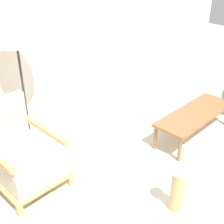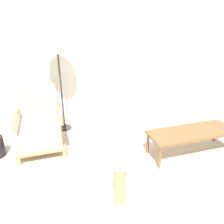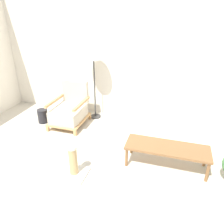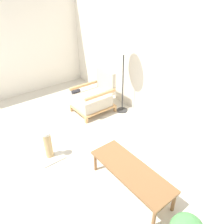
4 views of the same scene
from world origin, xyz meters
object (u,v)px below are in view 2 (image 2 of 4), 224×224
coffee_table (192,133)px  scratching_post (120,190)px  armchair (40,127)px  floor_lamp (57,46)px

coffee_table → scratching_post: scratching_post is taller
armchair → coffee_table: armchair is taller
floor_lamp → coffee_table: floor_lamp is taller
scratching_post → floor_lamp: bearing=101.4°
floor_lamp → coffee_table: size_ratio=1.28×
floor_lamp → coffee_table: bearing=-37.9°
coffee_table → armchair: bearing=158.1°
floor_lamp → coffee_table: 2.29m
floor_lamp → scratching_post: (0.37, -1.83, -1.20)m
armchair → scratching_post: 1.57m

